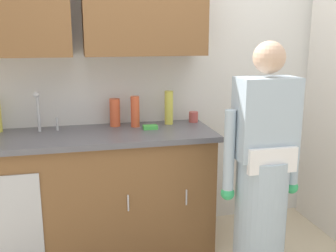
{
  "coord_description": "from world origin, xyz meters",
  "views": [
    {
      "loc": [
        -0.58,
        -2.18,
        1.65
      ],
      "look_at": [
        0.06,
        0.55,
        1.0
      ],
      "focal_mm": 41.94,
      "sensor_mm": 36.0,
      "label": 1
    }
  ],
  "objects_px": {
    "bottle_soap": "(115,112)",
    "sink": "(44,138)",
    "bottle_cleaner_spray": "(169,108)",
    "cup_by_sink": "(193,117)",
    "sponge": "(150,127)",
    "person_at_sink": "(262,185)",
    "bottle_dish_liquid": "(135,112)"
  },
  "relations": [
    {
      "from": "bottle_soap",
      "to": "cup_by_sink",
      "type": "height_order",
      "value": "bottle_soap"
    },
    {
      "from": "bottle_cleaner_spray",
      "to": "sponge",
      "type": "xyz_separation_m",
      "value": [
        -0.18,
        -0.14,
        -0.12
      ]
    },
    {
      "from": "person_at_sink",
      "to": "sink",
      "type": "bearing_deg",
      "value": 154.11
    },
    {
      "from": "person_at_sink",
      "to": "cup_by_sink",
      "type": "bearing_deg",
      "value": 103.57
    },
    {
      "from": "sink",
      "to": "person_at_sink",
      "type": "distance_m",
      "value": 1.57
    },
    {
      "from": "bottle_cleaner_spray",
      "to": "bottle_soap",
      "type": "relative_size",
      "value": 1.23
    },
    {
      "from": "sink",
      "to": "bottle_soap",
      "type": "xyz_separation_m",
      "value": [
        0.54,
        0.19,
        0.13
      ]
    },
    {
      "from": "bottle_dish_liquid",
      "to": "cup_by_sink",
      "type": "bearing_deg",
      "value": 6.22
    },
    {
      "from": "person_at_sink",
      "to": "bottle_soap",
      "type": "relative_size",
      "value": 7.32
    },
    {
      "from": "bottle_soap",
      "to": "sink",
      "type": "bearing_deg",
      "value": -160.58
    },
    {
      "from": "bottle_cleaner_spray",
      "to": "bottle_dish_liquid",
      "type": "xyz_separation_m",
      "value": [
        -0.28,
        -0.03,
        -0.01
      ]
    },
    {
      "from": "bottle_dish_liquid",
      "to": "bottle_soap",
      "type": "bearing_deg",
      "value": 160.4
    },
    {
      "from": "sink",
      "to": "bottle_dish_liquid",
      "type": "bearing_deg",
      "value": 10.97
    },
    {
      "from": "person_at_sink",
      "to": "bottle_dish_liquid",
      "type": "bearing_deg",
      "value": 131.07
    },
    {
      "from": "person_at_sink",
      "to": "sponge",
      "type": "height_order",
      "value": "person_at_sink"
    },
    {
      "from": "bottle_cleaner_spray",
      "to": "sponge",
      "type": "relative_size",
      "value": 2.48
    },
    {
      "from": "bottle_cleaner_spray",
      "to": "bottle_soap",
      "type": "xyz_separation_m",
      "value": [
        -0.44,
        0.02,
        -0.03
      ]
    },
    {
      "from": "person_at_sink",
      "to": "bottle_cleaner_spray",
      "type": "relative_size",
      "value": 5.95
    },
    {
      "from": "bottle_dish_liquid",
      "to": "sponge",
      "type": "bearing_deg",
      "value": -48.03
    },
    {
      "from": "sink",
      "to": "sponge",
      "type": "bearing_deg",
      "value": 1.69
    },
    {
      "from": "sink",
      "to": "bottle_dish_liquid",
      "type": "height_order",
      "value": "sink"
    },
    {
      "from": "sponge",
      "to": "bottle_soap",
      "type": "bearing_deg",
      "value": 146.89
    },
    {
      "from": "bottle_dish_liquid",
      "to": "cup_by_sink",
      "type": "xyz_separation_m",
      "value": [
        0.5,
        0.05,
        -0.08
      ]
    },
    {
      "from": "bottle_soap",
      "to": "sponge",
      "type": "bearing_deg",
      "value": -33.11
    },
    {
      "from": "bottle_dish_liquid",
      "to": "bottle_soap",
      "type": "xyz_separation_m",
      "value": [
        -0.15,
        0.05,
        -0.01
      ]
    },
    {
      "from": "bottle_cleaner_spray",
      "to": "sink",
      "type": "bearing_deg",
      "value": -170.39
    },
    {
      "from": "sink",
      "to": "cup_by_sink",
      "type": "bearing_deg",
      "value": 8.99
    },
    {
      "from": "sink",
      "to": "bottle_soap",
      "type": "distance_m",
      "value": 0.58
    },
    {
      "from": "bottle_dish_liquid",
      "to": "sponge",
      "type": "relative_size",
      "value": 2.22
    },
    {
      "from": "person_at_sink",
      "to": "bottle_cleaner_spray",
      "type": "height_order",
      "value": "person_at_sink"
    },
    {
      "from": "bottle_cleaner_spray",
      "to": "bottle_dish_liquid",
      "type": "bearing_deg",
      "value": -173.8
    },
    {
      "from": "sink",
      "to": "cup_by_sink",
      "type": "xyz_separation_m",
      "value": [
        1.19,
        0.19,
        0.06
      ]
    }
  ]
}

